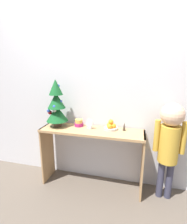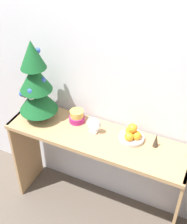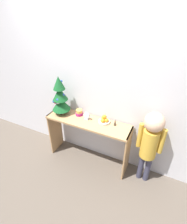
% 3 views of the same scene
% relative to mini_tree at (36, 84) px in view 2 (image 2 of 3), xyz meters
% --- Properties ---
extents(ground_plane, '(12.00, 12.00, 0.00)m').
position_rel_mini_tree_xyz_m(ground_plane, '(0.46, -0.19, -1.08)').
color(ground_plane, brown).
extents(back_wall, '(7.00, 0.05, 2.50)m').
position_rel_mini_tree_xyz_m(back_wall, '(0.46, 0.21, 0.17)').
color(back_wall, silver).
rests_on(back_wall, ground_plane).
extents(console_table, '(1.29, 0.36, 0.79)m').
position_rel_mini_tree_xyz_m(console_table, '(0.46, -0.01, -0.47)').
color(console_table, tan).
rests_on(console_table, ground_plane).
extents(mini_tree, '(0.28, 0.28, 0.61)m').
position_rel_mini_tree_xyz_m(mini_tree, '(0.00, 0.00, 0.00)').
color(mini_tree, '#4C3828').
rests_on(mini_tree, console_table).
extents(fruit_bowl, '(0.17, 0.17, 0.13)m').
position_rel_mini_tree_xyz_m(fruit_bowl, '(0.69, 0.06, -0.25)').
color(fruit_bowl, '#B7B2A8').
rests_on(fruit_bowl, console_table).
extents(singing_bowl, '(0.11, 0.11, 0.09)m').
position_rel_mini_tree_xyz_m(singing_bowl, '(0.27, 0.08, -0.25)').
color(singing_bowl, '#9E2366').
rests_on(singing_bowl, console_table).
extents(desk_clock, '(0.10, 0.04, 0.12)m').
position_rel_mini_tree_xyz_m(desk_clock, '(0.43, 0.02, -0.23)').
color(desk_clock, '#B2B2B7').
rests_on(desk_clock, console_table).
extents(figurine, '(0.04, 0.04, 0.10)m').
position_rel_mini_tree_xyz_m(figurine, '(0.86, 0.06, -0.24)').
color(figurine, '#382D23').
rests_on(figurine, console_table).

